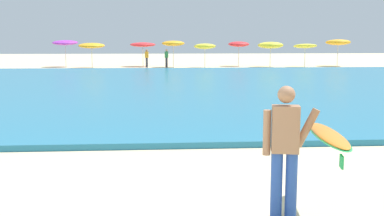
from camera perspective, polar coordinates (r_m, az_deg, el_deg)
sea at (r=23.74m, az=-4.54°, el=2.85°), size 120.00×28.00×0.14m
surfer_with_board at (r=6.03m, az=13.70°, el=-3.98°), size 1.17×2.41×1.73m
beach_umbrella_0 at (r=42.98m, az=-15.32°, el=7.74°), size 2.25×2.27×2.43m
beach_umbrella_1 at (r=40.75m, az=-12.23°, el=7.50°), size 2.23×2.25×2.17m
beach_umbrella_2 at (r=42.35m, az=-6.07°, el=7.75°), size 2.29×2.30×2.19m
beach_umbrella_3 at (r=40.81m, az=-2.32°, el=7.93°), size 1.97×1.98×2.33m
beach_umbrella_4 at (r=40.19m, az=1.59°, el=7.58°), size 1.89×1.91×2.11m
beach_umbrella_5 at (r=43.03m, az=5.76°, el=7.81°), size 1.90×1.93×2.28m
beach_umbrella_6 at (r=41.86m, az=9.62°, el=7.61°), size 2.23×2.24×2.23m
beach_umbrella_7 at (r=42.37m, az=13.73°, el=7.41°), size 2.03×2.05×2.12m
beach_umbrella_8 at (r=44.85m, az=17.50°, el=7.70°), size 2.24×2.25×2.46m
beachgoer_near_row_left at (r=40.69m, az=-5.58°, el=6.16°), size 0.32×0.20×1.58m
beachgoer_near_row_mid at (r=40.72m, az=-3.15°, el=6.19°), size 0.32×0.20×1.58m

